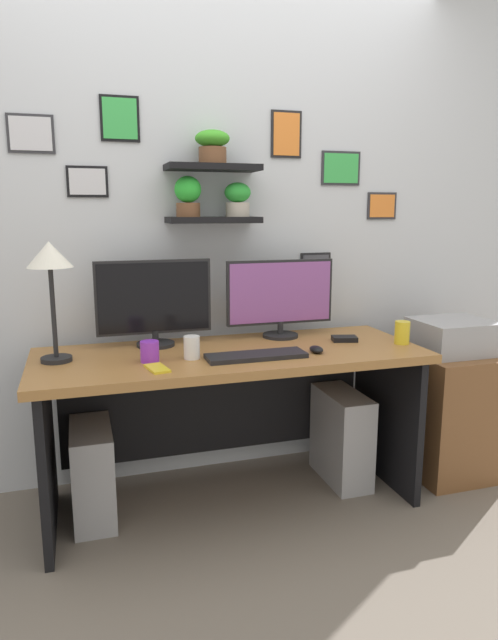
{
  "coord_description": "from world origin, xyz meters",
  "views": [
    {
      "loc": [
        -0.65,
        -2.39,
        1.39
      ],
      "look_at": [
        0.1,
        0.05,
        0.88
      ],
      "focal_mm": 31.37,
      "sensor_mm": 36.0,
      "label": 1
    }
  ],
  "objects_px": {
    "desk_lamp": "(50,265)",
    "computer_tower_right": "(341,436)",
    "printer": "(453,336)",
    "monitor_left": "(154,302)",
    "monitor_right": "(280,297)",
    "keyboard": "(256,356)",
    "scissors_tray": "(344,339)",
    "computer_tower_left": "(93,472)",
    "desk": "(228,390)",
    "computer_mouse": "(316,349)",
    "water_cup": "(402,333)",
    "drawer_cabinet": "(447,411)",
    "pen_cup": "(192,347)",
    "coffee_mug": "(150,351)",
    "cell_phone": "(157,368)"
  },
  "relations": [
    {
      "from": "desk_lamp",
      "to": "computer_tower_right",
      "type": "height_order",
      "value": "desk_lamp"
    },
    {
      "from": "desk_lamp",
      "to": "printer",
      "type": "distance_m",
      "value": 2.0
    },
    {
      "from": "monitor_left",
      "to": "printer",
      "type": "distance_m",
      "value": 1.54
    },
    {
      "from": "monitor_right",
      "to": "keyboard",
      "type": "bearing_deg",
      "value": -123.95
    },
    {
      "from": "scissors_tray",
      "to": "computer_tower_left",
      "type": "height_order",
      "value": "scissors_tray"
    },
    {
      "from": "monitor_right",
      "to": "keyboard",
      "type": "distance_m",
      "value": 0.48
    },
    {
      "from": "computer_tower_right",
      "to": "printer",
      "type": "bearing_deg",
      "value": -5.69
    },
    {
      "from": "desk",
      "to": "computer_mouse",
      "type": "height_order",
      "value": "computer_mouse"
    },
    {
      "from": "monitor_left",
      "to": "water_cup",
      "type": "xyz_separation_m",
      "value": [
        1.14,
        -0.32,
        -0.16
      ]
    },
    {
      "from": "desk",
      "to": "keyboard",
      "type": "height_order",
      "value": "keyboard"
    },
    {
      "from": "scissors_tray",
      "to": "computer_tower_left",
      "type": "bearing_deg",
      "value": 178.53
    },
    {
      "from": "drawer_cabinet",
      "to": "printer",
      "type": "xyz_separation_m",
      "value": [
        0.0,
        -0.0,
        0.41
      ]
    },
    {
      "from": "keyboard",
      "to": "computer_mouse",
      "type": "height_order",
      "value": "computer_mouse"
    },
    {
      "from": "computer_mouse",
      "to": "desk_lamp",
      "type": "xyz_separation_m",
      "value": [
        -1.12,
        0.19,
        0.4
      ]
    },
    {
      "from": "desk",
      "to": "keyboard",
      "type": "distance_m",
      "value": 0.3
    },
    {
      "from": "computer_mouse",
      "to": "water_cup",
      "type": "xyz_separation_m",
      "value": [
        0.46,
        0.04,
        0.04
      ]
    },
    {
      "from": "keyboard",
      "to": "scissors_tray",
      "type": "distance_m",
      "value": 0.54
    },
    {
      "from": "monitor_right",
      "to": "keyboard",
      "type": "xyz_separation_m",
      "value": [
        -0.24,
        -0.36,
        -0.2
      ]
    },
    {
      "from": "monitor_right",
      "to": "computer_tower_left",
      "type": "height_order",
      "value": "monitor_right"
    },
    {
      "from": "scissors_tray",
      "to": "drawer_cabinet",
      "type": "xyz_separation_m",
      "value": [
        0.61,
        -0.03,
        -0.43
      ]
    },
    {
      "from": "drawer_cabinet",
      "to": "printer",
      "type": "bearing_deg",
      "value": -90.0
    },
    {
      "from": "desk_lamp",
      "to": "desk",
      "type": "bearing_deg",
      "value": 0.29
    },
    {
      "from": "desk_lamp",
      "to": "water_cup",
      "type": "relative_size",
      "value": 4.63
    },
    {
      "from": "monitor_left",
      "to": "pen_cup",
      "type": "height_order",
      "value": "monitor_left"
    },
    {
      "from": "drawer_cabinet",
      "to": "coffee_mug",
      "type": "bearing_deg",
      "value": -177.45
    },
    {
      "from": "scissors_tray",
      "to": "printer",
      "type": "distance_m",
      "value": 0.61
    },
    {
      "from": "desk",
      "to": "printer",
      "type": "bearing_deg",
      "value": -2.69
    },
    {
      "from": "monitor_left",
      "to": "pen_cup",
      "type": "distance_m",
      "value": 0.35
    },
    {
      "from": "keyboard",
      "to": "monitor_right",
      "type": "bearing_deg",
      "value": 56.05
    },
    {
      "from": "computer_mouse",
      "to": "desk",
      "type": "bearing_deg",
      "value": 151.92
    },
    {
      "from": "desk_lamp",
      "to": "scissors_tray",
      "type": "relative_size",
      "value": 4.24
    },
    {
      "from": "desk_lamp",
      "to": "drawer_cabinet",
      "type": "distance_m",
      "value": 2.13
    },
    {
      "from": "keyboard",
      "to": "cell_phone",
      "type": "height_order",
      "value": "keyboard"
    },
    {
      "from": "keyboard",
      "to": "water_cup",
      "type": "xyz_separation_m",
      "value": [
        0.75,
        0.04,
        0.05
      ]
    },
    {
      "from": "monitor_left",
      "to": "keyboard",
      "type": "distance_m",
      "value": 0.57
    },
    {
      "from": "keyboard",
      "to": "water_cup",
      "type": "height_order",
      "value": "water_cup"
    },
    {
      "from": "computer_mouse",
      "to": "computer_tower_left",
      "type": "bearing_deg",
      "value": 168.77
    },
    {
      "from": "computer_tower_left",
      "to": "cell_phone",
      "type": "bearing_deg",
      "value": -43.57
    },
    {
      "from": "water_cup",
      "to": "drawer_cabinet",
      "type": "height_order",
      "value": "water_cup"
    },
    {
      "from": "monitor_left",
      "to": "computer_tower_right",
      "type": "xyz_separation_m",
      "value": [
        0.92,
        -0.16,
        -0.73
      ]
    },
    {
      "from": "keyboard",
      "to": "desk_lamp",
      "type": "relative_size",
      "value": 0.86
    },
    {
      "from": "computer_mouse",
      "to": "water_cup",
      "type": "height_order",
      "value": "water_cup"
    },
    {
      "from": "monitor_left",
      "to": "printer",
      "type": "relative_size",
      "value": 1.43
    },
    {
      "from": "desk",
      "to": "computer_mouse",
      "type": "xyz_separation_m",
      "value": [
        0.36,
        -0.19,
        0.22
      ]
    },
    {
      "from": "scissors_tray",
      "to": "water_cup",
      "type": "bearing_deg",
      "value": -28.72
    },
    {
      "from": "monitor_right",
      "to": "water_cup",
      "type": "relative_size",
      "value": 5.05
    },
    {
      "from": "coffee_mug",
      "to": "computer_tower_left",
      "type": "height_order",
      "value": "coffee_mug"
    },
    {
      "from": "computer_tower_left",
      "to": "computer_tower_right",
      "type": "height_order",
      "value": "computer_tower_right"
    },
    {
      "from": "desk_lamp",
      "to": "computer_tower_right",
      "type": "distance_m",
      "value": 1.65
    },
    {
      "from": "pen_cup",
      "to": "desk_lamp",
      "type": "bearing_deg",
      "value": 167.43
    }
  ]
}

